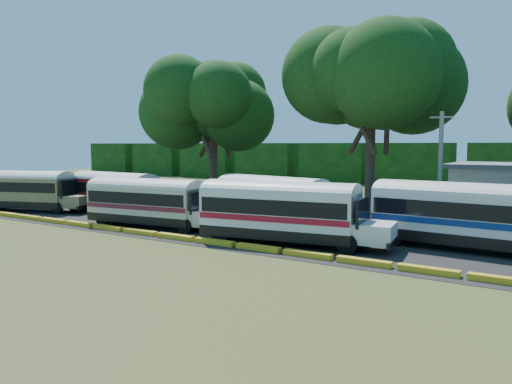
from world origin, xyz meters
The scene contains 13 objects.
ground centered at (0.00, 0.00, 0.00)m, with size 160.00×160.00×0.00m, color #37541C.
asphalt_strip centered at (1.00, 12.00, 0.01)m, with size 64.00×24.00×0.02m, color black.
curb centered at (0.00, 1.00, 0.15)m, with size 53.70×0.45×0.30m.
treeline_backdrop centered at (0.00, 48.00, 3.00)m, with size 130.00×4.00×6.00m.
bus_beige centered at (-21.19, 3.76, 2.01)m, with size 10.97×5.81×3.51m.
bus_red centered at (-13.66, 7.20, 1.97)m, with size 10.61×3.26×3.44m.
bus_cream_west centered at (-6.15, 3.42, 1.93)m, with size 10.61×3.74×3.42m.
bus_cream_east centered at (0.88, 8.67, 2.00)m, with size 11.07×4.80×3.54m.
bus_white_red centered at (4.72, 3.31, 2.07)m, with size 11.42×4.34×3.66m.
bus_white_blue centered at (13.82, 7.29, 2.09)m, with size 11.44×3.58×3.71m.
tree_west centered at (-11.29, 17.49, 10.05)m, with size 10.27×10.27×13.86m.
tree_center centered at (4.35, 18.45, 11.05)m, with size 11.33×11.33×15.25m.
utility_pole centered at (10.82, 14.61, 4.13)m, with size 1.60×0.30×8.03m.
Camera 1 is at (18.88, -21.46, 5.74)m, focal length 35.00 mm.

